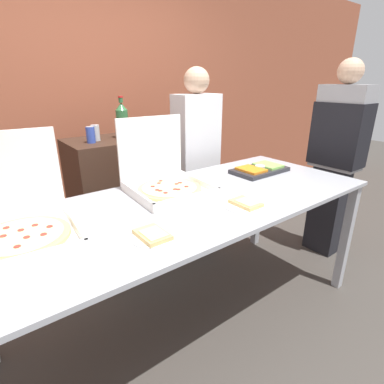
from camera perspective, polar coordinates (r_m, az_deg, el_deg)
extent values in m
plane|color=#423D38|center=(2.29, 0.00, -22.75)|extent=(16.00, 16.00, 0.00)
cube|color=#9E5138|center=(3.19, -19.75, 16.38)|extent=(10.00, 0.06, 2.80)
cube|color=#A8AAB2|center=(1.80, 0.00, -1.86)|extent=(2.40, 0.97, 0.02)
cube|color=#A8AAB2|center=(2.60, 27.23, -7.84)|extent=(0.06, 0.06, 0.87)
cube|color=#A8AAB2|center=(3.01, 12.38, -2.10)|extent=(0.06, 0.06, 0.87)
cube|color=white|center=(1.53, -29.61, -8.15)|extent=(0.50, 0.50, 0.02)
cube|color=white|center=(1.32, -29.05, -11.17)|extent=(0.46, 0.06, 0.04)
cube|color=white|center=(1.53, -21.51, -5.48)|extent=(0.06, 0.46, 0.04)
cube|color=white|center=(1.67, -31.63, 2.40)|extent=(0.46, 0.06, 0.44)
cylinder|color=#DBB26B|center=(1.52, -29.73, -7.52)|extent=(0.41, 0.41, 0.02)
cylinder|color=beige|center=(1.52, -29.81, -7.15)|extent=(0.35, 0.35, 0.00)
cylinder|color=#B22D23|center=(1.53, -25.49, -5.94)|extent=(0.03, 0.03, 0.00)
cylinder|color=#B22D23|center=(1.58, -27.74, -5.60)|extent=(0.03, 0.03, 0.00)
cylinder|color=#B22D23|center=(1.56, -29.82, -6.30)|extent=(0.03, 0.03, 0.00)
cylinder|color=#B22D23|center=(1.61, -31.88, -5.80)|extent=(0.03, 0.03, 0.00)
cylinder|color=#B22D23|center=(1.54, -32.31, -7.10)|extent=(0.03, 0.03, 0.00)
cylinder|color=#B22D23|center=(1.42, -30.35, -8.95)|extent=(0.03, 0.03, 0.00)
cylinder|color=#B22D23|center=(1.48, -28.98, -7.53)|extent=(0.03, 0.03, 0.00)
cylinder|color=#B22D23|center=(1.47, -26.42, -7.21)|extent=(0.03, 0.03, 0.00)
cube|color=white|center=(1.90, -4.30, 0.01)|extent=(0.49, 0.49, 0.02)
cube|color=white|center=(1.71, -0.63, -1.21)|extent=(0.46, 0.04, 0.04)
cube|color=white|center=(1.80, -10.45, -0.48)|extent=(0.04, 0.46, 0.04)
cube|color=white|center=(2.00, 1.18, 2.06)|extent=(0.04, 0.46, 0.04)
cube|color=white|center=(2.04, -7.84, 7.98)|extent=(0.46, 0.04, 0.44)
cylinder|color=#DBB26B|center=(1.89, -4.32, 0.55)|extent=(0.40, 0.40, 0.02)
cylinder|color=beige|center=(1.89, -4.33, 0.86)|extent=(0.35, 0.35, 0.00)
cylinder|color=#B22D23|center=(1.96, -2.29, 1.78)|extent=(0.03, 0.03, 0.00)
cylinder|color=#B22D23|center=(1.94, -2.97, 1.56)|extent=(0.03, 0.03, 0.00)
cylinder|color=#B22D23|center=(2.01, -5.99, 2.13)|extent=(0.03, 0.03, 0.00)
cylinder|color=#B22D23|center=(1.97, -6.34, 1.70)|extent=(0.03, 0.03, 0.00)
cylinder|color=#B22D23|center=(1.91, -7.50, 1.08)|extent=(0.03, 0.03, 0.00)
cylinder|color=#B22D23|center=(1.85, -6.68, 0.41)|extent=(0.03, 0.03, 0.00)
cylinder|color=#B22D23|center=(1.83, -6.06, 0.25)|extent=(0.03, 0.03, 0.00)
cylinder|color=#B22D23|center=(1.79, -5.07, -0.15)|extent=(0.03, 0.03, 0.00)
cylinder|color=#B22D23|center=(1.85, -3.28, 0.56)|extent=(0.03, 0.03, 0.00)
cylinder|color=#B22D23|center=(1.84, -2.61, 0.50)|extent=(0.03, 0.03, 0.00)
cylinder|color=#B22D23|center=(1.89, -1.07, 1.05)|extent=(0.03, 0.03, 0.00)
cylinder|color=white|center=(1.39, -7.53, -8.51)|extent=(0.20, 0.20, 0.01)
cube|color=#DBB26B|center=(1.38, -7.55, -8.04)|extent=(0.12, 0.17, 0.02)
cube|color=beige|center=(1.37, -7.31, -7.80)|extent=(0.09, 0.12, 0.01)
cylinder|color=white|center=(1.74, 10.19, -2.49)|extent=(0.26, 0.26, 0.01)
cube|color=#DBB26B|center=(1.73, 10.21, -2.09)|extent=(0.12, 0.17, 0.02)
cube|color=beige|center=(1.72, 10.55, -1.85)|extent=(0.09, 0.12, 0.01)
cube|color=#28282D|center=(2.39, 12.75, 4.05)|extent=(0.44, 0.25, 0.03)
cube|color=orange|center=(2.31, 11.20, 4.20)|extent=(0.15, 0.20, 0.02)
cube|color=#8CC65B|center=(2.46, 14.29, 4.94)|extent=(0.15, 0.20, 0.02)
cylinder|color=white|center=(2.39, 12.80, 4.67)|extent=(0.07, 0.07, 0.02)
cube|color=#382319|center=(2.73, -14.02, -1.79)|extent=(0.72, 0.52, 1.12)
cylinder|color=#2D6638|center=(2.58, -13.08, 12.46)|extent=(0.10, 0.10, 0.22)
cone|color=#2D6638|center=(2.56, -13.34, 15.58)|extent=(0.10, 0.10, 0.06)
cylinder|color=#2D6638|center=(2.56, -13.43, 16.66)|extent=(0.03, 0.03, 0.04)
cylinder|color=red|center=(2.56, -13.48, 17.22)|extent=(0.04, 0.04, 0.01)
cylinder|color=silver|center=(2.52, -17.91, 10.66)|extent=(0.07, 0.07, 0.12)
cylinder|color=silver|center=(2.51, -18.07, 12.05)|extent=(0.06, 0.06, 0.00)
cylinder|color=#334CB2|center=(2.44, -18.74, 10.27)|extent=(0.07, 0.07, 0.12)
cylinder|color=silver|center=(2.43, -18.91, 11.70)|extent=(0.06, 0.06, 0.00)
cube|color=#2D2D38|center=(2.90, 0.75, -3.16)|extent=(0.28, 0.20, 0.80)
cube|color=white|center=(2.69, 0.82, 11.20)|extent=(0.40, 0.22, 0.65)
sphere|color=#D8AD8C|center=(2.66, 0.87, 20.52)|extent=(0.22, 0.22, 0.22)
cube|color=black|center=(3.11, 24.26, -3.11)|extent=(0.20, 0.28, 0.83)
cube|color=#99999E|center=(2.91, 26.48, 10.88)|extent=(0.22, 0.40, 0.70)
cube|color=black|center=(2.92, 26.31, 9.80)|extent=(0.24, 0.42, 0.53)
sphere|color=#D8AD8C|center=(2.89, 27.98, 19.69)|extent=(0.20, 0.20, 0.20)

